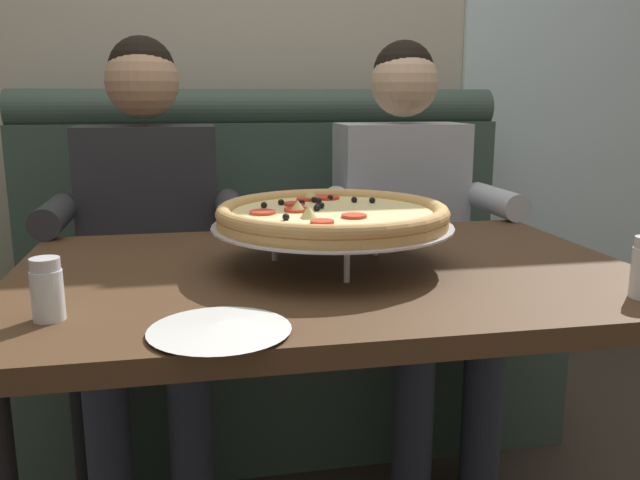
{
  "coord_description": "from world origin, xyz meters",
  "views": [
    {
      "loc": [
        -0.27,
        -1.29,
        1.1
      ],
      "look_at": [
        -0.01,
        0.04,
        0.81
      ],
      "focal_mm": 36.94,
      "sensor_mm": 36.0,
      "label": 1
    }
  ],
  "objects": [
    {
      "name": "back_wall_with_window",
      "position": [
        0.0,
        1.47,
        1.4
      ],
      "size": [
        6.0,
        0.12,
        2.8
      ],
      "primitive_type": "cube",
      "color": "#BCB29E",
      "rests_on": "ground_plane"
    },
    {
      "name": "window_panel",
      "position": [
        1.43,
        1.39,
        1.4
      ],
      "size": [
        1.1,
        0.02,
        2.8
      ],
      "primitive_type": "cube",
      "color": "white",
      "rests_on": "ground_plane"
    },
    {
      "name": "booth_bench",
      "position": [
        0.0,
        0.89,
        0.4
      ],
      "size": [
        1.75,
        0.78,
        1.13
      ],
      "color": "#384C42",
      "rests_on": "ground_plane"
    },
    {
      "name": "dining_table",
      "position": [
        0.0,
        0.0,
        0.66
      ],
      "size": [
        1.27,
        0.85,
        0.76
      ],
      "color": "#4C331E",
      "rests_on": "ground_plane"
    },
    {
      "name": "diner_left",
      "position": [
        -0.39,
        0.63,
        0.71
      ],
      "size": [
        0.54,
        0.64,
        1.27
      ],
      "color": "#2D3342",
      "rests_on": "ground_plane"
    },
    {
      "name": "diner_right",
      "position": [
        0.39,
        0.63,
        0.71
      ],
      "size": [
        0.54,
        0.64,
        1.27
      ],
      "color": "#2D3342",
      "rests_on": "ground_plane"
    },
    {
      "name": "pizza",
      "position": [
        0.01,
        0.02,
        0.86
      ],
      "size": [
        0.5,
        0.5,
        0.14
      ],
      "color": "silver",
      "rests_on": "dining_table"
    },
    {
      "name": "shaker_oregano",
      "position": [
        -0.5,
        -0.23,
        0.8
      ],
      "size": [
        0.05,
        0.05,
        0.1
      ],
      "color": "white",
      "rests_on": "dining_table"
    },
    {
      "name": "plate_near_left",
      "position": [
        -0.24,
        -0.35,
        0.77
      ],
      "size": [
        0.22,
        0.22,
        0.02
      ],
      "color": "white",
      "rests_on": "dining_table"
    }
  ]
}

